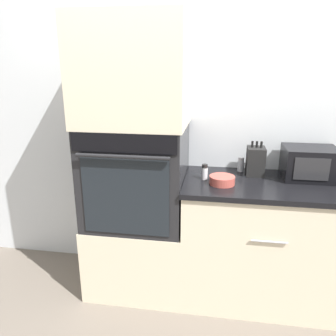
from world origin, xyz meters
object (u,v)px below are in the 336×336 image
(condiment_jar_near, at_px, (241,164))
(wall_oven, at_px, (136,174))
(knife_block, at_px, (255,161))
(condiment_jar_mid, at_px, (205,172))
(microwave, at_px, (310,163))
(bowl, at_px, (222,180))

(condiment_jar_near, bearing_deg, wall_oven, -163.07)
(knife_block, xyz_separation_m, condiment_jar_mid, (-0.35, -0.16, -0.05))
(wall_oven, height_order, knife_block, wall_oven)
(microwave, relative_size, bowl, 2.09)
(bowl, height_order, condiment_jar_mid, condiment_jar_mid)
(wall_oven, xyz_separation_m, knife_block, (0.84, 0.16, 0.09))
(microwave, xyz_separation_m, knife_block, (-0.36, 0.03, -0.01))
(wall_oven, relative_size, condiment_jar_mid, 6.63)
(microwave, bearing_deg, wall_oven, -173.65)
(bowl, relative_size, condiment_jar_near, 1.59)
(condiment_jar_near, relative_size, condiment_jar_mid, 1.00)
(condiment_jar_near, bearing_deg, knife_block, -34.06)
(wall_oven, distance_m, microwave, 1.21)
(wall_oven, distance_m, condiment_jar_mid, 0.49)
(knife_block, distance_m, bowl, 0.34)
(wall_oven, distance_m, knife_block, 0.86)
(wall_oven, xyz_separation_m, bowl, (0.61, -0.08, 0.02))
(bowl, bearing_deg, knife_block, 45.64)
(condiment_jar_mid, bearing_deg, bowl, -33.34)
(wall_oven, bearing_deg, condiment_jar_mid, 0.19)
(microwave, height_order, bowl, microwave)
(bowl, bearing_deg, condiment_jar_near, 65.76)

